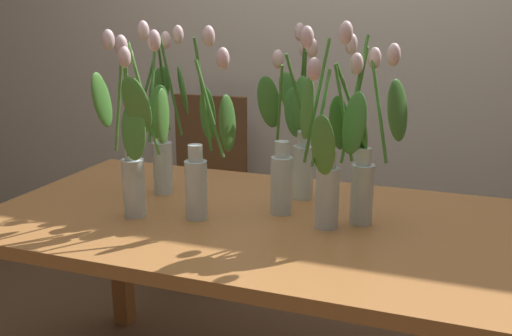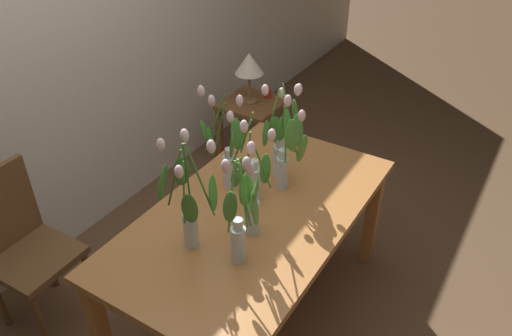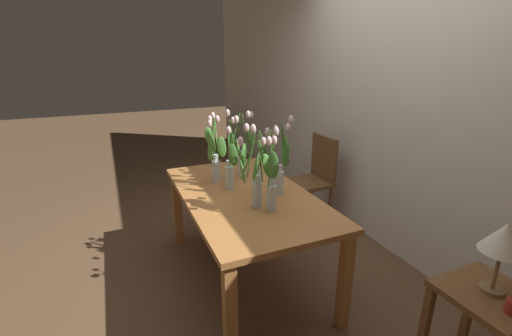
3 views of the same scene
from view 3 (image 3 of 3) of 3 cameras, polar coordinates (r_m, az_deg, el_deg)
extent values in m
plane|color=brown|center=(2.95, -1.65, -17.59)|extent=(18.00, 18.00, 0.00)
cube|color=silver|center=(3.20, 22.73, 10.24)|extent=(9.00, 0.10, 2.70)
cube|color=#B7753D|center=(2.59, -1.79, -4.61)|extent=(1.60, 0.90, 0.04)
cube|color=#B7753D|center=(3.30, -12.94, -6.81)|extent=(0.07, 0.07, 0.70)
cube|color=#B7753D|center=(2.08, -4.33, -23.38)|extent=(0.07, 0.07, 0.70)
cube|color=#B7753D|center=(3.50, -0.28, -4.78)|extent=(0.07, 0.07, 0.70)
cube|color=#B7753D|center=(2.38, 14.58, -17.73)|extent=(0.07, 0.07, 0.70)
cylinder|color=silver|center=(2.53, 3.84, -2.50)|extent=(0.07, 0.07, 0.18)
cylinder|color=silver|center=(2.49, 3.89, -0.03)|extent=(0.04, 0.04, 0.05)
cylinder|color=silver|center=(2.54, 3.82, -3.13)|extent=(0.06, 0.06, 0.11)
cylinder|color=#3D752D|center=(2.49, 4.92, 3.98)|extent=(0.06, 0.11, 0.33)
ellipsoid|color=silver|center=(2.50, 5.82, 8.04)|extent=(0.04, 0.04, 0.06)
ellipsoid|color=#427F33|center=(2.55, 4.94, 3.40)|extent=(0.12, 0.05, 0.18)
cylinder|color=#3D752D|center=(2.48, 4.68, 3.29)|extent=(0.03, 0.07, 0.29)
ellipsoid|color=silver|center=(2.47, 5.34, 6.70)|extent=(0.04, 0.04, 0.06)
ellipsoid|color=#427F33|center=(2.55, 4.83, 2.09)|extent=(0.10, 0.05, 0.18)
cylinder|color=silver|center=(2.48, 0.17, -2.87)|extent=(0.07, 0.07, 0.18)
cylinder|color=silver|center=(2.44, 0.17, -0.36)|extent=(0.04, 0.04, 0.05)
cylinder|color=silver|center=(2.49, 0.17, -3.52)|extent=(0.06, 0.06, 0.11)
cylinder|color=#478433|center=(2.40, 1.83, 2.91)|extent=(0.06, 0.11, 0.28)
ellipsoid|color=silver|center=(2.36, 3.34, 6.41)|extent=(0.04, 0.04, 0.06)
ellipsoid|color=#427F33|center=(2.43, 2.80, 2.67)|extent=(0.08, 0.08, 0.17)
cylinder|color=#478433|center=(2.45, 1.10, 2.82)|extent=(0.05, 0.10, 0.25)
ellipsoid|color=silver|center=(2.45, 1.90, 6.06)|extent=(0.04, 0.04, 0.06)
ellipsoid|color=#427F33|center=(2.50, 1.21, 3.16)|extent=(0.09, 0.08, 0.18)
cylinder|color=silver|center=(2.79, -6.63, -0.52)|extent=(0.07, 0.07, 0.18)
cylinder|color=silver|center=(2.76, -6.72, 1.74)|extent=(0.04, 0.04, 0.05)
cylinder|color=silver|center=(2.80, -6.61, -1.10)|extent=(0.06, 0.06, 0.11)
cylinder|color=#56933D|center=(2.70, -7.29, 4.40)|extent=(0.03, 0.05, 0.29)
ellipsoid|color=silver|center=(2.65, -7.76, 7.31)|extent=(0.04, 0.04, 0.06)
ellipsoid|color=#4C8E38|center=(2.65, -7.51, 4.41)|extent=(0.10, 0.09, 0.18)
cylinder|color=#56933D|center=(2.70, -7.28, 4.75)|extent=(0.02, 0.04, 0.32)
ellipsoid|color=silver|center=(2.66, -7.71, 8.02)|extent=(0.04, 0.04, 0.06)
ellipsoid|color=#4C8E38|center=(2.68, -7.62, 2.90)|extent=(0.08, 0.06, 0.17)
cylinder|color=#56933D|center=(2.66, -6.58, 4.73)|extent=(0.09, 0.01, 0.32)
ellipsoid|color=silver|center=(2.59, -6.48, 8.07)|extent=(0.04, 0.04, 0.06)
ellipsoid|color=#4C8E38|center=(2.64, -5.73, 3.47)|extent=(0.04, 0.09, 0.18)
cylinder|color=#56933D|center=(2.75, -6.98, 5.14)|extent=(0.06, 0.01, 0.33)
ellipsoid|color=silver|center=(2.74, -7.21, 8.62)|extent=(0.04, 0.04, 0.06)
ellipsoid|color=#4C8E38|center=(2.78, -7.69, 5.13)|extent=(0.04, 0.11, 0.18)
cylinder|color=silver|center=(2.64, -4.44, -1.61)|extent=(0.07, 0.07, 0.18)
cylinder|color=silver|center=(2.60, -4.50, 0.76)|extent=(0.04, 0.04, 0.05)
cylinder|color=silver|center=(2.65, -4.42, -2.22)|extent=(0.06, 0.06, 0.11)
cylinder|color=#478433|center=(2.50, -4.54, 3.34)|extent=(0.10, 0.04, 0.27)
ellipsoid|color=silver|center=(2.42, -4.59, 6.29)|extent=(0.04, 0.04, 0.06)
ellipsoid|color=#427F33|center=(2.47, -3.83, 2.17)|extent=(0.04, 0.09, 0.18)
cylinder|color=#478433|center=(2.55, -3.81, 4.29)|extent=(0.03, 0.06, 0.34)
ellipsoid|color=silver|center=(2.51, -3.29, 8.06)|extent=(0.04, 0.04, 0.06)
ellipsoid|color=#427F33|center=(2.59, -2.81, 3.11)|extent=(0.08, 0.08, 0.18)
cylinder|color=silver|center=(2.32, 0.14, -4.47)|extent=(0.07, 0.07, 0.18)
cylinder|color=silver|center=(2.28, 0.14, -1.81)|extent=(0.04, 0.04, 0.05)
cylinder|color=silver|center=(2.33, 0.14, -5.15)|extent=(0.06, 0.06, 0.11)
cylinder|color=#478433|center=(2.23, -1.34, 1.19)|extent=(0.03, 0.10, 0.25)
ellipsoid|color=silver|center=(2.18, -2.66, 4.45)|extent=(0.04, 0.04, 0.06)
ellipsoid|color=#4C8E38|center=(2.21, -2.25, -0.69)|extent=(0.08, 0.06, 0.17)
cylinder|color=#478433|center=(2.20, 1.65, 1.23)|extent=(0.10, 0.07, 0.27)
ellipsoid|color=silver|center=(2.13, 3.07, 4.63)|extent=(0.04, 0.04, 0.06)
ellipsoid|color=#4C8E38|center=(2.22, 2.92, -0.17)|extent=(0.08, 0.07, 0.18)
cylinder|color=#478433|center=(2.24, -0.82, 2.35)|extent=(0.06, 0.05, 0.34)
ellipsoid|color=silver|center=(2.22, -1.61, 6.72)|extent=(0.04, 0.04, 0.06)
ellipsoid|color=#4C8E38|center=(2.24, -2.09, 2.06)|extent=(0.07, 0.08, 0.17)
cylinder|color=#478433|center=(2.21, 0.71, 1.11)|extent=(0.06, 0.02, 0.27)
ellipsoid|color=silver|center=(2.15, 1.17, 4.39)|extent=(0.04, 0.04, 0.06)
ellipsoid|color=#4C8E38|center=(2.20, 1.94, 0.38)|extent=(0.04, 0.12, 0.18)
cylinder|color=silver|center=(2.27, 2.64, -5.00)|extent=(0.07, 0.07, 0.18)
cylinder|color=silver|center=(2.23, 2.68, -2.29)|extent=(0.04, 0.04, 0.05)
cylinder|color=silver|center=(2.28, 2.62, -5.69)|extent=(0.06, 0.06, 0.11)
cylinder|color=#478433|center=(2.13, 2.40, 0.87)|extent=(0.07, 0.06, 0.29)
ellipsoid|color=silver|center=(2.05, 2.16, 4.50)|extent=(0.04, 0.04, 0.06)
ellipsoid|color=#427F33|center=(2.09, 2.87, 0.47)|extent=(0.08, 0.07, 0.18)
cylinder|color=#478433|center=(2.22, 3.06, 1.84)|extent=(0.06, 0.06, 0.31)
ellipsoid|color=silver|center=(2.21, 3.39, 6.07)|extent=(0.04, 0.04, 0.06)
ellipsoid|color=#427F33|center=(2.29, 2.63, 0.53)|extent=(0.08, 0.10, 0.18)
cylinder|color=#478433|center=(2.17, 1.02, 1.96)|extent=(0.05, 0.11, 0.34)
ellipsoid|color=silver|center=(2.12, -0.50, 6.55)|extent=(0.04, 0.04, 0.06)
ellipsoid|color=#427F33|center=(2.16, -0.05, 0.29)|extent=(0.09, 0.07, 0.17)
cylinder|color=silver|center=(2.89, -2.36, 0.27)|extent=(0.07, 0.07, 0.18)
cylinder|color=silver|center=(2.86, -2.39, 2.46)|extent=(0.04, 0.04, 0.05)
cylinder|color=silver|center=(2.90, -2.35, -0.29)|extent=(0.06, 0.06, 0.11)
cylinder|color=#3D752D|center=(2.86, -3.20, 5.15)|extent=(0.08, 0.05, 0.26)
ellipsoid|color=silver|center=(2.86, -3.90, 7.91)|extent=(0.04, 0.04, 0.06)
ellipsoid|color=#427F33|center=(2.88, -4.17, 4.22)|extent=(0.07, 0.08, 0.17)
cylinder|color=#3D752D|center=(2.85, -1.53, 5.60)|extent=(0.03, 0.09, 0.31)
ellipsoid|color=silver|center=(2.84, -0.80, 8.83)|extent=(0.04, 0.04, 0.06)
ellipsoid|color=#427F33|center=(2.90, -1.17, 5.62)|extent=(0.12, 0.05, 0.18)
cylinder|color=#3D752D|center=(2.79, -1.80, 5.57)|extent=(0.06, 0.04, 0.34)
ellipsoid|color=silver|center=(2.74, -1.32, 8.93)|extent=(0.04, 0.04, 0.06)
ellipsoid|color=#427F33|center=(2.79, -0.76, 5.22)|extent=(0.07, 0.10, 0.18)
cylinder|color=#3D752D|center=(2.78, -3.60, 5.64)|extent=(0.03, 0.12, 0.34)
ellipsoid|color=silver|center=(2.72, -4.74, 9.11)|extent=(0.04, 0.04, 0.06)
ellipsoid|color=#427F33|center=(2.75, -4.00, 3.95)|extent=(0.09, 0.05, 0.18)
cube|color=brown|center=(3.62, 8.70, -2.46)|extent=(0.41, 0.41, 0.04)
cylinder|color=brown|center=(3.50, 7.70, -7.40)|extent=(0.04, 0.04, 0.43)
cylinder|color=brown|center=(3.76, 4.92, -5.37)|extent=(0.04, 0.04, 0.43)
cylinder|color=brown|center=(3.68, 12.21, -6.31)|extent=(0.04, 0.04, 0.43)
cylinder|color=brown|center=(3.93, 9.25, -4.46)|extent=(0.04, 0.04, 0.43)
cube|color=brown|center=(3.64, 11.26, 1.67)|extent=(0.40, 0.05, 0.46)
cube|color=brown|center=(2.28, 34.40, -17.13)|extent=(0.44, 0.44, 0.04)
cube|color=brown|center=(2.38, 26.35, -22.18)|extent=(0.04, 0.04, 0.51)
cube|color=brown|center=(2.64, 32.06, -18.79)|extent=(0.04, 0.04, 0.51)
cylinder|color=olive|center=(2.28, 34.59, -16.27)|extent=(0.12, 0.12, 0.02)
cylinder|color=olive|center=(2.22, 35.17, -13.71)|extent=(0.02, 0.02, 0.22)
cone|color=#F2E5C6|center=(2.14, 36.12, -9.33)|extent=(0.22, 0.22, 0.16)
cylinder|color=#B72D23|center=(2.15, 36.82, -17.98)|extent=(0.06, 0.06, 0.07)
camera|label=1|loc=(1.80, -43.98, 0.49)|focal=39.26mm
camera|label=2|loc=(3.90, -28.48, 25.13)|focal=35.19mm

